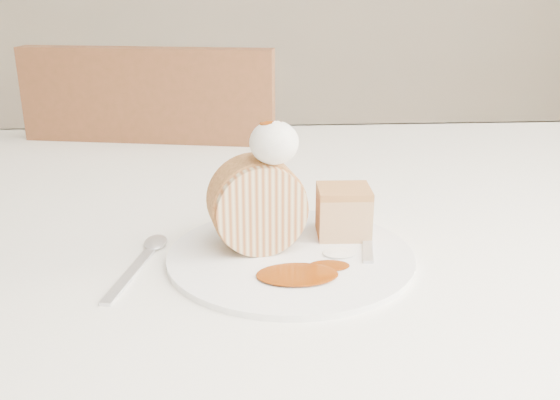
{
  "coord_description": "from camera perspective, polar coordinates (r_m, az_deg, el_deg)",
  "views": [
    {
      "loc": [
        -0.05,
        -0.52,
        1.02
      ],
      "look_at": [
        -0.01,
        0.06,
        0.81
      ],
      "focal_mm": 40.0,
      "sensor_mm": 36.0,
      "label": 1
    }
  ],
  "objects": [
    {
      "name": "caramel_pool",
      "position": [
        0.58,
        1.58,
        -6.81
      ],
      "size": [
        0.08,
        0.05,
        0.0
      ],
      "primitive_type": null,
      "rotation": [
        0.0,
        0.0,
        -0.03
      ],
      "color": "#6C2804",
      "rests_on": "plate"
    },
    {
      "name": "plate",
      "position": [
        0.62,
        0.98,
        -5.13
      ],
      "size": [
        0.25,
        0.25,
        0.01
      ],
      "primitive_type": "cylinder",
      "rotation": [
        0.0,
        0.0,
        -0.03
      ],
      "color": "white",
      "rests_on": "table"
    },
    {
      "name": "whipped_cream",
      "position": [
        0.59,
        -0.54,
        5.28
      ],
      "size": [
        0.05,
        0.05,
        0.04
      ],
      "primitive_type": "ellipsoid",
      "color": "white",
      "rests_on": "roulade_slice"
    },
    {
      "name": "roulade_slice",
      "position": [
        0.62,
        -2.06,
        -0.49
      ],
      "size": [
        0.1,
        0.07,
        0.09
      ],
      "primitive_type": "cylinder",
      "rotation": [
        1.57,
        0.0,
        0.2
      ],
      "color": "#CDBE8E",
      "rests_on": "plate"
    },
    {
      "name": "table",
      "position": [
        0.8,
        0.3,
        -6.66
      ],
      "size": [
        1.4,
        0.9,
        0.75
      ],
      "color": "white",
      "rests_on": "ground"
    },
    {
      "name": "cake_chunk",
      "position": [
        0.66,
        5.81,
        -1.34
      ],
      "size": [
        0.06,
        0.05,
        0.05
      ],
      "primitive_type": "cube",
      "rotation": [
        0.0,
        0.0,
        -0.03
      ],
      "color": "tan",
      "rests_on": "plate"
    },
    {
      "name": "fork",
      "position": [
        0.65,
        8.0,
        -3.71
      ],
      "size": [
        0.05,
        0.15,
        0.0
      ],
      "primitive_type": "cube",
      "rotation": [
        0.0,
        0.0,
        -0.18
      ],
      "color": "silver",
      "rests_on": "plate"
    },
    {
      "name": "spoon",
      "position": [
        0.61,
        -13.59,
        -6.7
      ],
      "size": [
        0.05,
        0.14,
        0.0
      ],
      "primitive_type": "cube",
      "rotation": [
        0.0,
        0.0,
        -0.21
      ],
      "color": "silver",
      "rests_on": "table"
    },
    {
      "name": "caramel_drizzle",
      "position": [
        0.59,
        -0.77,
        7.51
      ],
      "size": [
        0.02,
        0.02,
        0.01
      ],
      "primitive_type": "ellipsoid",
      "color": "#6C2804",
      "rests_on": "whipped_cream"
    },
    {
      "name": "chair_far",
      "position": [
        1.27,
        -9.57,
        -3.65
      ],
      "size": [
        0.5,
        0.5,
        0.91
      ],
      "rotation": [
        0.0,
        0.0,
        2.96
      ],
      "color": "brown",
      "rests_on": "ground"
    }
  ]
}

